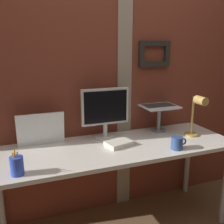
# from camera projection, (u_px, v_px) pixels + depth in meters

# --- Properties ---
(brick_wall_back) EXTENTS (3.44, 0.16, 2.52)m
(brick_wall_back) POSITION_uv_depth(u_px,v_px,m) (107.00, 74.00, 2.22)
(brick_wall_back) COLOR brown
(brick_wall_back) RESTS_ON ground_plane
(desk) EXTENTS (1.91, 0.64, 0.74)m
(desk) POSITION_uv_depth(u_px,v_px,m) (116.00, 155.00, 2.01)
(desk) COLOR silver
(desk) RESTS_ON ground_plane
(monitor) EXTENTS (0.40, 0.18, 0.43)m
(monitor) POSITION_uv_depth(u_px,v_px,m) (105.00, 109.00, 2.10)
(monitor) COLOR silver
(monitor) RESTS_ON desk
(laptop_stand) EXTENTS (0.28, 0.22, 0.23)m
(laptop_stand) POSITION_uv_depth(u_px,v_px,m) (159.00, 115.00, 2.30)
(laptop_stand) COLOR gray
(laptop_stand) RESTS_ON desk
(laptop) EXTENTS (0.32, 0.28, 0.24)m
(laptop) POSITION_uv_depth(u_px,v_px,m) (156.00, 99.00, 2.33)
(laptop) COLOR white
(laptop) RESTS_ON laptop_stand
(whiteboard_panel) EXTENTS (0.36, 0.06, 0.26)m
(whiteboard_panel) POSITION_uv_depth(u_px,v_px,m) (41.00, 129.00, 1.97)
(whiteboard_panel) COLOR white
(whiteboard_panel) RESTS_ON desk
(desk_lamp) EXTENTS (0.12, 0.20, 0.36)m
(desk_lamp) POSITION_uv_depth(u_px,v_px,m) (197.00, 112.00, 2.12)
(desk_lamp) COLOR tan
(desk_lamp) RESTS_ON desk
(pen_cup) EXTENTS (0.08, 0.08, 0.17)m
(pen_cup) POSITION_uv_depth(u_px,v_px,m) (17.00, 166.00, 1.53)
(pen_cup) COLOR blue
(pen_cup) RESTS_ON desk
(coffee_mug) EXTENTS (0.13, 0.09, 0.10)m
(coffee_mug) POSITION_uv_depth(u_px,v_px,m) (177.00, 143.00, 1.92)
(coffee_mug) COLOR #2D4C8C
(coffee_mug) RESTS_ON desk
(paper_clutter_stack) EXTENTS (0.23, 0.19, 0.04)m
(paper_clutter_stack) POSITION_uv_depth(u_px,v_px,m) (119.00, 143.00, 1.99)
(paper_clutter_stack) COLOR silver
(paper_clutter_stack) RESTS_ON desk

